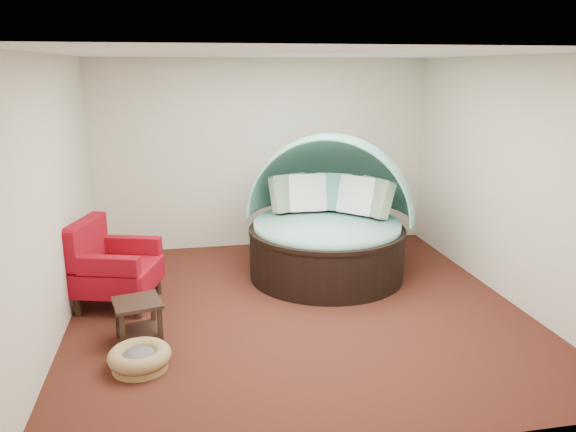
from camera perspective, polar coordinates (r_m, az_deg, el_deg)
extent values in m
plane|color=#421D13|center=(6.48, 0.98, -9.43)|extent=(5.00, 5.00, 0.00)
plane|color=beige|center=(8.46, -2.49, 6.27)|extent=(5.00, 0.00, 5.00)
plane|color=beige|center=(3.72, 9.07, -5.26)|extent=(5.00, 0.00, 5.00)
plane|color=beige|center=(6.05, -22.82, 1.60)|extent=(0.00, 5.00, 5.00)
plane|color=beige|center=(6.99, 21.56, 3.39)|extent=(0.00, 5.00, 5.00)
plane|color=white|center=(5.91, 1.11, 16.16)|extent=(5.00, 5.00, 0.00)
cylinder|color=black|center=(7.37, 3.92, -3.85)|extent=(2.63, 2.63, 0.61)
cylinder|color=black|center=(7.27, 3.97, -1.40)|extent=(2.66, 2.66, 0.06)
cylinder|color=#88CABE|center=(7.26, 3.97, -1.06)|extent=(2.48, 2.48, 0.13)
cube|color=#33604B|center=(7.61, 0.10, 2.33)|extent=(0.58, 0.46, 0.53)
cube|color=white|center=(7.63, 1.95, 2.35)|extent=(0.52, 0.30, 0.53)
cube|color=#60A4A6|center=(7.71, 4.63, 2.43)|extent=(0.58, 0.47, 0.53)
cube|color=white|center=(7.54, 7.07, 2.09)|extent=(0.56, 0.57, 0.53)
cube|color=#33604B|center=(7.46, 8.83, 1.88)|extent=(0.46, 0.58, 0.53)
cylinder|color=olive|center=(5.48, -14.78, -14.44)|extent=(0.56, 0.56, 0.06)
torus|color=olive|center=(5.44, -14.85, -13.55)|extent=(0.64, 0.64, 0.15)
cylinder|color=#5E5A5F|center=(5.45, -14.84, -13.73)|extent=(0.38, 0.38, 0.09)
cylinder|color=black|center=(6.70, -20.59, -8.63)|extent=(0.10, 0.10, 0.21)
cylinder|color=black|center=(7.27, -18.24, -6.55)|extent=(0.10, 0.10, 0.21)
cylinder|color=black|center=(6.44, -15.02, -9.15)|extent=(0.10, 0.10, 0.21)
cylinder|color=black|center=(7.03, -13.07, -6.92)|extent=(0.10, 0.10, 0.21)
cube|color=maroon|center=(6.76, -16.89, -5.80)|extent=(1.07, 1.07, 0.30)
cube|color=maroon|center=(6.77, -19.84, -2.43)|extent=(0.40, 0.87, 0.50)
cube|color=maroon|center=(6.34, -17.83, -4.84)|extent=(0.70, 0.33, 0.21)
cube|color=maroon|center=(6.98, -15.48, -2.85)|extent=(0.70, 0.33, 0.21)
cube|color=black|center=(5.81, -15.08, -8.50)|extent=(0.54, 0.54, 0.04)
cube|color=black|center=(5.94, -14.88, -11.21)|extent=(0.47, 0.47, 0.03)
cube|color=black|center=(5.72, -16.44, -11.38)|extent=(0.05, 0.05, 0.39)
cube|color=black|center=(6.04, -16.93, -9.95)|extent=(0.05, 0.05, 0.39)
cube|color=black|center=(5.76, -12.85, -10.91)|extent=(0.05, 0.05, 0.39)
cube|color=black|center=(6.08, -13.54, -9.52)|extent=(0.05, 0.05, 0.39)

